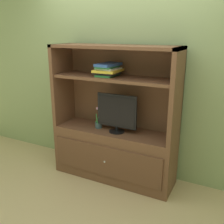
{
  "coord_description": "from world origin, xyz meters",
  "views": [
    {
      "loc": [
        1.36,
        -2.33,
        1.85
      ],
      "look_at": [
        0.0,
        0.35,
        0.91
      ],
      "focal_mm": 41.52,
      "sensor_mm": 36.0,
      "label": 1
    }
  ],
  "objects_px": {
    "tv_monitor": "(117,113)",
    "magazine_stack": "(108,70)",
    "potted_plant": "(99,123)",
    "media_console": "(114,139)"
  },
  "relations": [
    {
      "from": "tv_monitor",
      "to": "magazine_stack",
      "type": "relative_size",
      "value": 1.45
    },
    {
      "from": "potted_plant",
      "to": "magazine_stack",
      "type": "distance_m",
      "value": 0.7
    },
    {
      "from": "magazine_stack",
      "to": "media_console",
      "type": "bearing_deg",
      "value": 7.83
    },
    {
      "from": "tv_monitor",
      "to": "potted_plant",
      "type": "xyz_separation_m",
      "value": [
        -0.27,
        0.02,
        -0.18
      ]
    },
    {
      "from": "tv_monitor",
      "to": "potted_plant",
      "type": "bearing_deg",
      "value": 175.61
    },
    {
      "from": "media_console",
      "to": "potted_plant",
      "type": "height_order",
      "value": "media_console"
    },
    {
      "from": "potted_plant",
      "to": "media_console",
      "type": "bearing_deg",
      "value": 8.11
    },
    {
      "from": "media_console",
      "to": "magazine_stack",
      "type": "relative_size",
      "value": 4.77
    },
    {
      "from": "media_console",
      "to": "magazine_stack",
      "type": "distance_m",
      "value": 0.88
    },
    {
      "from": "media_console",
      "to": "tv_monitor",
      "type": "distance_m",
      "value": 0.38
    }
  ]
}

